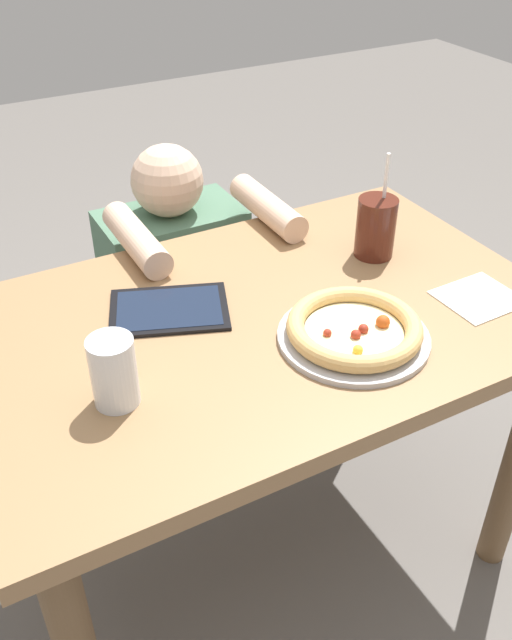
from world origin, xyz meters
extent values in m
plane|color=#66605B|center=(0.00, 0.00, 0.00)|extent=(8.00, 8.00, 0.00)
cube|color=#936D47|center=(0.00, 0.00, 0.73)|extent=(1.21, 0.77, 0.04)
cylinder|color=brown|center=(-0.52, 0.30, 0.35)|extent=(0.07, 0.07, 0.71)
cylinder|color=brown|center=(0.52, 0.30, 0.35)|extent=(0.07, 0.07, 0.71)
cylinder|color=#B7B7BC|center=(0.12, -0.16, 0.76)|extent=(0.29, 0.29, 0.01)
cylinder|color=beige|center=(0.12, -0.16, 0.77)|extent=(0.19, 0.19, 0.01)
torus|color=tan|center=(0.12, -0.16, 0.78)|extent=(0.26, 0.26, 0.03)
sphere|color=maroon|center=(0.06, -0.14, 0.78)|extent=(0.02, 0.02, 0.02)
sphere|color=maroon|center=(0.11, -0.18, 0.78)|extent=(0.02, 0.02, 0.02)
sphere|color=#BF4C19|center=(0.18, -0.17, 0.78)|extent=(0.03, 0.03, 0.03)
sphere|color=gold|center=(0.08, -0.22, 0.78)|extent=(0.02, 0.02, 0.02)
sphere|color=maroon|center=(0.13, -0.17, 0.78)|extent=(0.02, 0.02, 0.02)
cylinder|color=#4C1E14|center=(0.35, 0.09, 0.82)|extent=(0.09, 0.09, 0.14)
cylinder|color=white|center=(0.36, 0.09, 0.93)|extent=(0.02, 0.02, 0.13)
cylinder|color=silver|center=(-0.34, -0.11, 0.81)|extent=(0.08, 0.08, 0.13)
cube|color=white|center=(-0.35, -0.10, 0.86)|extent=(0.03, 0.03, 0.02)
cube|color=white|center=(-0.35, -0.09, 0.85)|extent=(0.03, 0.03, 0.02)
cube|color=white|center=(-0.33, -0.10, 0.86)|extent=(0.03, 0.03, 0.02)
cube|color=white|center=(0.43, -0.16, 0.75)|extent=(0.16, 0.15, 0.00)
cube|color=black|center=(-0.16, 0.10, 0.75)|extent=(0.28, 0.24, 0.01)
cube|color=#192338|center=(-0.16, 0.10, 0.76)|extent=(0.25, 0.21, 0.00)
cylinder|color=#333847|center=(0.04, 0.59, 0.23)|extent=(0.31, 0.31, 0.45)
cube|color=#4C7259|center=(0.04, 0.59, 0.58)|extent=(0.38, 0.22, 0.26)
sphere|color=beige|center=(0.04, 0.59, 0.80)|extent=(0.19, 0.19, 0.19)
cylinder|color=beige|center=(-0.13, 0.36, 0.79)|extent=(0.07, 0.28, 0.07)
cylinder|color=beige|center=(0.22, 0.36, 0.79)|extent=(0.07, 0.28, 0.07)
camera|label=1|loc=(-0.56, -1.02, 1.56)|focal=39.13mm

